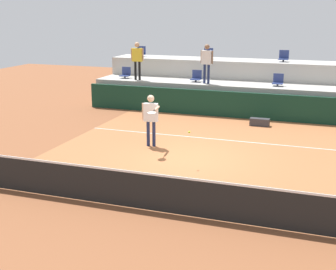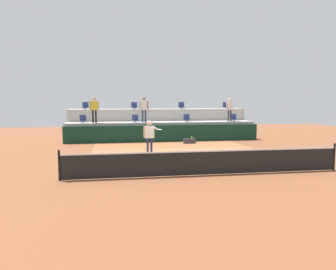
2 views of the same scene
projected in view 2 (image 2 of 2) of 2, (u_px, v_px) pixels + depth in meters
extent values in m
plane|color=brown|center=(183.00, 157.00, 16.09)|extent=(40.00, 40.00, 0.00)
cube|color=#A36038|center=(179.00, 154.00, 17.07)|extent=(9.00, 10.00, 0.01)
cube|color=silver|center=(174.00, 150.00, 18.44)|extent=(9.00, 0.06, 0.00)
cylinder|color=black|center=(59.00, 165.00, 11.25)|extent=(0.08, 0.08, 1.07)
cylinder|color=black|center=(334.00, 157.00, 12.98)|extent=(0.08, 0.08, 1.07)
cube|color=black|center=(206.00, 163.00, 12.12)|extent=(10.40, 0.01, 0.87)
cube|color=white|center=(207.00, 151.00, 12.07)|extent=(10.40, 0.02, 0.05)
cube|color=#0F3323|center=(164.00, 134.00, 21.91)|extent=(13.00, 0.16, 1.10)
cube|color=#ADAAA3|center=(161.00, 131.00, 23.18)|extent=(13.00, 1.80, 1.25)
cube|color=#ADAAA3|center=(158.00, 123.00, 24.90)|extent=(13.00, 1.80, 2.10)
cylinder|color=#2D2D33|center=(83.00, 122.00, 22.08)|extent=(0.08, 0.08, 0.10)
cube|color=navy|center=(83.00, 121.00, 22.07)|extent=(0.44, 0.40, 0.04)
cube|color=navy|center=(83.00, 118.00, 22.22)|extent=(0.44, 0.04, 0.38)
cylinder|color=#2D2D33|center=(135.00, 121.00, 22.66)|extent=(0.08, 0.08, 0.10)
cube|color=navy|center=(135.00, 120.00, 22.65)|extent=(0.44, 0.40, 0.04)
cube|color=navy|center=(135.00, 117.00, 22.81)|extent=(0.44, 0.04, 0.38)
cylinder|color=#2D2D33|center=(187.00, 121.00, 23.27)|extent=(0.08, 0.08, 0.10)
cube|color=navy|center=(187.00, 120.00, 23.26)|extent=(0.44, 0.40, 0.04)
cube|color=navy|center=(187.00, 117.00, 23.41)|extent=(0.44, 0.04, 0.38)
cylinder|color=#2D2D33|center=(234.00, 120.00, 23.84)|extent=(0.08, 0.08, 0.10)
cube|color=navy|center=(234.00, 119.00, 23.84)|extent=(0.44, 0.40, 0.04)
cube|color=navy|center=(233.00, 116.00, 23.99)|extent=(0.44, 0.04, 0.38)
cylinder|color=#2D2D33|center=(85.00, 109.00, 23.76)|extent=(0.08, 0.08, 0.10)
cube|color=navy|center=(85.00, 108.00, 23.75)|extent=(0.44, 0.40, 0.04)
cube|color=navy|center=(86.00, 105.00, 23.91)|extent=(0.44, 0.04, 0.38)
cylinder|color=#2D2D33|center=(134.00, 108.00, 24.35)|extent=(0.08, 0.08, 0.10)
cube|color=navy|center=(134.00, 107.00, 24.34)|extent=(0.44, 0.40, 0.04)
cube|color=navy|center=(134.00, 105.00, 24.49)|extent=(0.44, 0.04, 0.38)
cylinder|color=#2D2D33|center=(182.00, 108.00, 24.94)|extent=(0.08, 0.08, 0.10)
cube|color=navy|center=(182.00, 107.00, 24.93)|extent=(0.44, 0.40, 0.04)
cube|color=navy|center=(181.00, 104.00, 25.09)|extent=(0.44, 0.04, 0.38)
cylinder|color=#2D2D33|center=(226.00, 108.00, 25.53)|extent=(0.08, 0.08, 0.10)
cube|color=navy|center=(226.00, 107.00, 25.52)|extent=(0.44, 0.40, 0.04)
cube|color=navy|center=(226.00, 104.00, 25.67)|extent=(0.44, 0.04, 0.38)
cylinder|color=navy|center=(148.00, 147.00, 16.61)|extent=(0.12, 0.12, 0.86)
cylinder|color=navy|center=(151.00, 146.00, 16.67)|extent=(0.12, 0.12, 0.86)
cube|color=white|center=(149.00, 132.00, 16.56)|extent=(0.48, 0.23, 0.61)
sphere|color=beige|center=(149.00, 123.00, 16.52)|extent=(0.26, 0.26, 0.23)
cylinder|color=beige|center=(144.00, 132.00, 16.49)|extent=(0.08, 0.08, 0.57)
cylinder|color=beige|center=(156.00, 128.00, 16.36)|extent=(0.13, 0.55, 0.07)
cylinder|color=black|center=(158.00, 129.00, 16.01)|extent=(0.07, 0.26, 0.04)
ellipsoid|color=silver|center=(159.00, 129.00, 15.74)|extent=(0.30, 0.35, 0.03)
cylinder|color=black|center=(93.00, 117.00, 21.84)|extent=(0.13, 0.13, 0.85)
cylinder|color=black|center=(96.00, 116.00, 21.90)|extent=(0.13, 0.13, 0.85)
cube|color=yellow|center=(94.00, 105.00, 21.80)|extent=(0.48, 0.25, 0.60)
sphere|color=tan|center=(94.00, 98.00, 21.75)|extent=(0.26, 0.26, 0.23)
cylinder|color=tan|center=(90.00, 105.00, 21.71)|extent=(0.08, 0.08, 0.57)
cylinder|color=tan|center=(98.00, 105.00, 21.88)|extent=(0.08, 0.08, 0.57)
cylinder|color=navy|center=(143.00, 116.00, 22.43)|extent=(0.13, 0.13, 0.85)
cylinder|color=navy|center=(145.00, 116.00, 22.42)|extent=(0.13, 0.13, 0.85)
cube|color=white|center=(144.00, 105.00, 22.35)|extent=(0.49, 0.27, 0.60)
sphere|color=#846047|center=(144.00, 99.00, 22.30)|extent=(0.27, 0.27, 0.23)
cylinder|color=#846047|center=(140.00, 105.00, 22.35)|extent=(0.08, 0.08, 0.56)
cylinder|color=#846047|center=(148.00, 105.00, 22.34)|extent=(0.08, 0.08, 0.56)
cylinder|color=#2D2D33|center=(228.00, 116.00, 23.41)|extent=(0.13, 0.13, 0.81)
cylinder|color=#2D2D33|center=(231.00, 116.00, 23.47)|extent=(0.13, 0.13, 0.81)
cube|color=white|center=(230.00, 106.00, 23.37)|extent=(0.46, 0.26, 0.57)
sphere|color=beige|center=(230.00, 100.00, 23.32)|extent=(0.26, 0.26, 0.22)
cylinder|color=beige|center=(227.00, 106.00, 23.27)|extent=(0.08, 0.08, 0.54)
cylinder|color=beige|center=(233.00, 106.00, 23.45)|extent=(0.08, 0.08, 0.54)
sphere|color=#CCE033|center=(192.00, 137.00, 15.33)|extent=(0.07, 0.07, 0.07)
cube|color=#333338|center=(189.00, 141.00, 21.11)|extent=(0.76, 0.28, 0.30)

